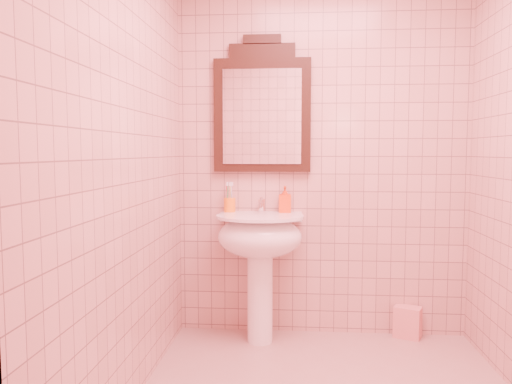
# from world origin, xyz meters

# --- Properties ---
(back_wall) EXTENTS (2.00, 0.02, 2.50)m
(back_wall) POSITION_xyz_m (0.00, 1.10, 1.25)
(back_wall) COLOR #CE9A8F
(back_wall) RESTS_ON floor
(pedestal_sink) EXTENTS (0.58, 0.58, 0.86)m
(pedestal_sink) POSITION_xyz_m (-0.41, 0.87, 0.66)
(pedestal_sink) COLOR white
(pedestal_sink) RESTS_ON floor
(faucet) EXTENTS (0.04, 0.16, 0.11)m
(faucet) POSITION_xyz_m (-0.41, 1.01, 0.92)
(faucet) COLOR white
(faucet) RESTS_ON pedestal_sink
(mirror) EXTENTS (0.67, 0.06, 0.93)m
(mirror) POSITION_xyz_m (-0.41, 1.07, 1.58)
(mirror) COLOR black
(mirror) RESTS_ON back_wall
(toothbrush_cup) EXTENTS (0.08, 0.08, 0.18)m
(toothbrush_cup) POSITION_xyz_m (-0.64, 1.03, 0.92)
(toothbrush_cup) COLOR orange
(toothbrush_cup) RESTS_ON pedestal_sink
(soap_dispenser) EXTENTS (0.08, 0.09, 0.18)m
(soap_dispenser) POSITION_xyz_m (-0.25, 1.04, 0.95)
(soap_dispenser) COLOR #E04112
(soap_dispenser) RESTS_ON pedestal_sink
(towel) EXTENTS (0.21, 0.18, 0.22)m
(towel) POSITION_xyz_m (0.60, 1.04, 0.11)
(towel) COLOR #DE8C82
(towel) RESTS_ON floor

